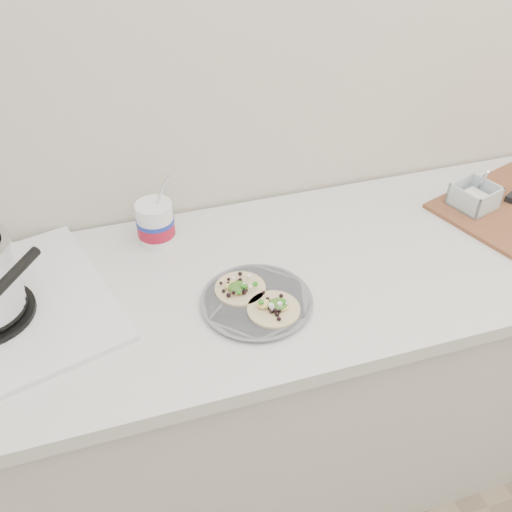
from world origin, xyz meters
name	(u,v)px	position (x,y,z in m)	size (l,w,h in m)	color
counter	(259,386)	(0.00, 1.43, 0.45)	(2.44, 0.66, 0.90)	silver
taco_plate	(257,299)	(-0.04, 1.32, 0.92)	(0.26, 0.26, 0.04)	slate
tub	(156,220)	(-0.22, 1.63, 0.97)	(0.10, 0.10, 0.22)	white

